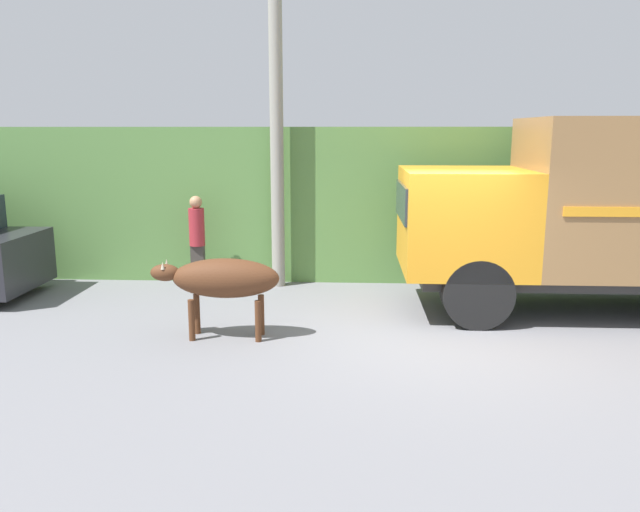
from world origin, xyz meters
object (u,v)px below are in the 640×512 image
cargo_truck (623,208)px  brown_cow (223,279)px  utility_pole (276,95)px  pedestrian_on_hill (197,236)px

cargo_truck → brown_cow: size_ratio=3.56×
cargo_truck → utility_pole: bearing=163.0°
cargo_truck → utility_pole: size_ratio=0.95×
cargo_truck → pedestrian_on_hill: size_ratio=3.77×
brown_cow → utility_pole: (0.43, 3.12, 2.72)m
brown_cow → pedestrian_on_hill: size_ratio=1.06×
cargo_truck → pedestrian_on_hill: (-7.25, 1.35, -0.75)m
cargo_truck → brown_cow: bearing=-167.6°
utility_pole → pedestrian_on_hill: bearing=-172.0°
brown_cow → cargo_truck: bearing=7.0°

